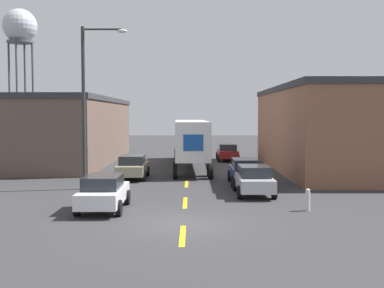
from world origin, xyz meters
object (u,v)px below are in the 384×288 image
(street_lamp, at_px, (88,97))
(fire_hydrant, at_px, (307,200))
(parked_car_right_mid, at_px, (245,171))
(parked_car_left_far, at_px, (132,167))
(semi_truck, at_px, (190,138))
(parked_car_right_near, at_px, (253,179))
(parked_car_right_far, at_px, (227,152))
(water_tower, at_px, (20,29))
(parked_car_left_near, at_px, (103,192))

(street_lamp, relative_size, fire_hydrant, 9.20)
(parked_car_right_mid, distance_m, fire_hydrant, 8.35)
(parked_car_left_far, relative_size, street_lamp, 0.46)
(semi_truck, bearing_deg, fire_hydrant, -75.35)
(semi_truck, xyz_separation_m, parked_car_right_near, (3.41, -13.62, -1.49))
(semi_truck, xyz_separation_m, parked_car_right_far, (3.41, 5.21, -1.49))
(parked_car_right_mid, xyz_separation_m, parked_car_left_far, (-7.17, 2.44, 0.00))
(water_tower, bearing_deg, parked_car_right_far, -40.74)
(parked_car_right_mid, height_order, fire_hydrant, parked_car_right_mid)
(semi_truck, height_order, parked_car_right_near, semi_truck)
(semi_truck, distance_m, parked_car_left_far, 8.33)
(parked_car_left_far, xyz_separation_m, street_lamp, (-1.91, -4.42, 4.42))
(water_tower, distance_m, fire_hydrant, 56.84)
(semi_truck, distance_m, water_tower, 39.53)
(parked_car_left_near, distance_m, fire_hydrant, 9.00)
(parked_car_left_far, distance_m, parked_car_right_near, 9.57)
(parked_car_right_far, height_order, street_lamp, street_lamp)
(semi_truck, distance_m, parked_car_right_mid, 10.42)
(parked_car_left_near, distance_m, parked_car_right_mid, 10.73)
(parked_car_left_far, xyz_separation_m, parked_car_right_far, (7.17, 12.50, 0.00))
(semi_truck, bearing_deg, parked_car_left_near, -103.65)
(parked_car_left_near, height_order, water_tower, water_tower)
(parked_car_left_far, height_order, street_lamp, street_lamp)
(street_lamp, bearing_deg, water_tower, 114.10)
(street_lamp, bearing_deg, parked_car_left_far, 66.66)
(semi_truck, relative_size, street_lamp, 1.81)
(street_lamp, xyz_separation_m, fire_hydrant, (10.90, -6.17, -4.73))
(parked_car_right_mid, relative_size, parked_car_right_near, 1.00)
(street_lamp, bearing_deg, parked_car_right_far, 61.78)
(parked_car_left_near, bearing_deg, parked_car_right_near, 29.73)
(parked_car_right_near, distance_m, street_lamp, 10.27)
(semi_truck, height_order, fire_hydrant, semi_truck)
(water_tower, bearing_deg, street_lamp, -65.90)
(parked_car_right_mid, bearing_deg, street_lamp, -167.72)
(parked_car_right_near, bearing_deg, parked_car_left_far, 138.54)
(semi_truck, xyz_separation_m, parked_car_right_mid, (3.41, -9.73, -1.49))
(street_lamp, distance_m, fire_hydrant, 13.39)
(street_lamp, height_order, fire_hydrant, street_lamp)
(parked_car_left_far, xyz_separation_m, parked_car_right_near, (7.17, -6.33, 0.00))
(semi_truck, xyz_separation_m, parked_car_left_far, (-3.76, -7.29, -1.49))
(parked_car_right_far, relative_size, water_tower, 0.23)
(parked_car_right_far, bearing_deg, water_tower, 139.26)
(parked_car_right_mid, bearing_deg, fire_hydrant, -77.38)
(parked_car_left_near, relative_size, water_tower, 0.23)
(parked_car_right_far, bearing_deg, fire_hydrant, -85.48)
(parked_car_right_near, relative_size, fire_hydrant, 4.27)
(parked_car_left_far, relative_size, parked_car_right_far, 1.00)
(semi_truck, height_order, parked_car_right_far, semi_truck)
(parked_car_right_near, distance_m, water_tower, 52.36)
(parked_car_right_mid, bearing_deg, parked_car_left_far, 161.17)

